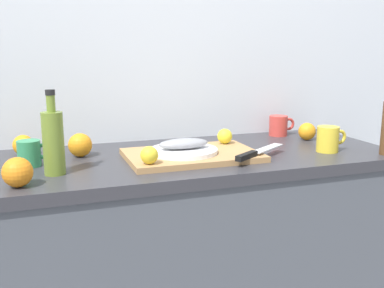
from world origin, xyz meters
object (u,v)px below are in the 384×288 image
chef_knife (255,153)px  orange_0 (307,131)px  lemon_0 (225,136)px  coffee_mug_1 (328,139)px  cutting_board (192,155)px  coffee_mug_0 (30,153)px  fish_fillet (184,144)px  white_plate (184,151)px  coffee_mug_2 (279,126)px  olive_oil_bottle (53,141)px

chef_knife → orange_0: size_ratio=3.56×
orange_0 → lemon_0: bearing=-173.7°
chef_knife → coffee_mug_1: bearing=-26.3°
cutting_board → orange_0: (0.56, 0.14, 0.03)m
chef_knife → coffee_mug_0: coffee_mug_0 is taller
lemon_0 → orange_0: bearing=6.3°
fish_fillet → coffee_mug_0: bearing=172.5°
white_plate → lemon_0: size_ratio=4.14×
chef_knife → coffee_mug_1: (0.33, 0.04, 0.02)m
lemon_0 → coffee_mug_2: size_ratio=0.48×
lemon_0 → coffee_mug_2: 0.37m
chef_knife → fish_fillet: bearing=117.8°
chef_knife → lemon_0: (-0.02, 0.21, 0.02)m
coffee_mug_1 → olive_oil_bottle: bearing=179.2°
coffee_mug_2 → lemon_0: bearing=-153.1°
chef_knife → coffee_mug_0: 0.74m
coffee_mug_1 → coffee_mug_2: bearing=92.0°
white_plate → coffee_mug_1: (0.54, -0.07, 0.02)m
fish_fillet → olive_oil_bottle: olive_oil_bottle is taller
cutting_board → white_plate: white_plate is taller
cutting_board → fish_fillet: size_ratio=2.57×
orange_0 → chef_knife: bearing=-145.6°
chef_knife → coffee_mug_1: 0.33m
coffee_mug_1 → coffee_mug_2: (-0.01, 0.34, -0.00)m
white_plate → orange_0: (0.59, 0.14, 0.01)m
coffee_mug_1 → orange_0: 0.22m
white_plate → fish_fillet: fish_fillet is taller
cutting_board → coffee_mug_2: bearing=28.2°
coffee_mug_0 → coffee_mug_2: coffee_mug_2 is taller
lemon_0 → coffee_mug_0: 0.70m
coffee_mug_0 → orange_0: (1.09, 0.07, -0.01)m
coffee_mug_2 → orange_0: bearing=-63.6°
fish_fillet → coffee_mug_0: (-0.50, 0.07, -0.01)m
cutting_board → orange_0: orange_0 is taller
coffee_mug_0 → orange_0: size_ratio=1.58×
lemon_0 → coffee_mug_1: coffee_mug_1 is taller
cutting_board → coffee_mug_1: coffee_mug_1 is taller
olive_oil_bottle → fish_fillet: bearing=8.0°
coffee_mug_0 → orange_0: coffee_mug_0 is taller
chef_knife → olive_oil_bottle: 0.65m
coffee_mug_0 → olive_oil_bottle: bearing=-61.1°
white_plate → coffee_mug_2: size_ratio=1.97×
olive_oil_bottle → coffee_mug_1: olive_oil_bottle is taller
cutting_board → chef_knife: 0.22m
chef_knife → olive_oil_bottle: (-0.65, 0.06, 0.07)m
coffee_mug_2 → orange_0: coffee_mug_2 is taller
olive_oil_bottle → lemon_0: bearing=14.1°
orange_0 → white_plate: bearing=-166.6°
cutting_board → white_plate: size_ratio=1.93×
white_plate → coffee_mug_2: 0.59m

